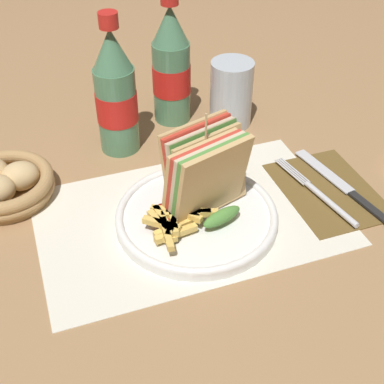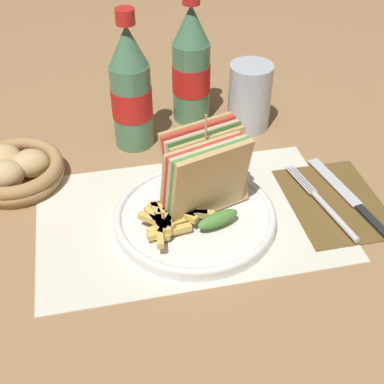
% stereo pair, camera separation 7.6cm
% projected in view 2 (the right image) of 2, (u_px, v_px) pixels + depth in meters
% --- Properties ---
extents(ground_plane, '(4.00, 4.00, 0.00)m').
position_uv_depth(ground_plane, '(178.00, 214.00, 0.79)').
color(ground_plane, '#9E754C').
extents(placemat, '(0.44, 0.28, 0.00)m').
position_uv_depth(placemat, '(189.00, 217.00, 0.78)').
color(placemat, silver).
rests_on(placemat, ground_plane).
extents(plate_main, '(0.23, 0.23, 0.02)m').
position_uv_depth(plate_main, '(195.00, 217.00, 0.77)').
color(plate_main, white).
rests_on(plate_main, ground_plane).
extents(club_sandwich, '(0.13, 0.12, 0.15)m').
position_uv_depth(club_sandwich, '(205.00, 174.00, 0.74)').
color(club_sandwich, tan).
rests_on(club_sandwich, plate_main).
extents(fries_pile, '(0.11, 0.09, 0.02)m').
position_uv_depth(fries_pile, '(170.00, 220.00, 0.73)').
color(fries_pile, '#E0B756').
rests_on(fries_pile, plate_main).
extents(ketchup_blob, '(0.04, 0.04, 0.02)m').
position_uv_depth(ketchup_blob, '(163.00, 210.00, 0.75)').
color(ketchup_blob, maroon).
rests_on(ketchup_blob, plate_main).
extents(napkin, '(0.14, 0.19, 0.00)m').
position_uv_depth(napkin, '(335.00, 201.00, 0.81)').
color(napkin, brown).
rests_on(napkin, ground_plane).
extents(fork, '(0.04, 0.19, 0.01)m').
position_uv_depth(fork, '(327.00, 208.00, 0.79)').
color(fork, silver).
rests_on(fork, napkin).
extents(knife, '(0.05, 0.21, 0.00)m').
position_uv_depth(knife, '(351.00, 198.00, 0.81)').
color(knife, black).
rests_on(knife, napkin).
extents(coke_bottle_near, '(0.07, 0.07, 0.24)m').
position_uv_depth(coke_bottle_near, '(131.00, 90.00, 0.87)').
color(coke_bottle_near, '#4C7F5B').
rests_on(coke_bottle_near, ground_plane).
extents(coke_bottle_far, '(0.07, 0.07, 0.24)m').
position_uv_depth(coke_bottle_far, '(191.00, 67.00, 0.94)').
color(coke_bottle_far, '#4C7F5B').
rests_on(coke_bottle_far, ground_plane).
extents(glass_near, '(0.08, 0.08, 0.12)m').
position_uv_depth(glass_near, '(249.00, 100.00, 0.94)').
color(glass_near, silver).
rests_on(glass_near, ground_plane).
extents(bread_basket, '(0.15, 0.15, 0.06)m').
position_uv_depth(bread_basket, '(15.00, 170.00, 0.83)').
color(bread_basket, '#AD8451').
rests_on(bread_basket, ground_plane).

